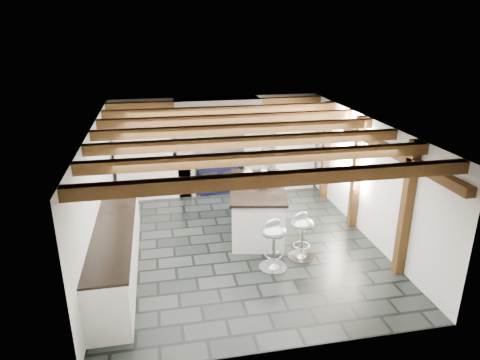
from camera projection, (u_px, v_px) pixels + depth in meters
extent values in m
plane|color=black|center=(239.00, 241.00, 8.27)|extent=(6.00, 6.00, 0.00)
plane|color=white|center=(216.00, 143.00, 10.63)|extent=(5.00, 0.00, 5.00)
plane|color=white|center=(98.00, 195.00, 7.42)|extent=(0.00, 6.00, 6.00)
plane|color=white|center=(365.00, 176.00, 8.32)|extent=(0.00, 6.00, 6.00)
plane|color=white|center=(239.00, 124.00, 7.47)|extent=(6.00, 6.00, 0.00)
cube|color=silver|center=(185.00, 156.00, 10.28)|extent=(0.40, 0.60, 1.90)
cube|color=silver|center=(250.00, 152.00, 10.57)|extent=(0.40, 0.60, 1.90)
cube|color=brown|center=(217.00, 112.00, 10.07)|extent=(2.10, 0.65, 0.18)
cube|color=silver|center=(217.00, 105.00, 10.01)|extent=(2.00, 0.60, 0.31)
cube|color=black|center=(219.00, 112.00, 9.75)|extent=(1.00, 0.03, 0.22)
cube|color=silver|center=(219.00, 112.00, 9.74)|extent=(0.90, 0.01, 0.14)
cube|color=white|center=(145.00, 156.00, 10.09)|extent=(1.30, 0.58, 2.00)
cube|color=white|center=(293.00, 148.00, 10.75)|extent=(1.00, 0.58, 2.00)
cube|color=white|center=(117.00, 246.00, 7.17)|extent=(0.60, 3.80, 0.88)
cube|color=black|center=(114.00, 221.00, 7.01)|extent=(0.64, 3.80, 0.04)
cube|color=white|center=(176.00, 176.00, 10.41)|extent=(0.70, 0.60, 0.88)
cube|color=black|center=(175.00, 158.00, 10.26)|extent=(0.74, 0.64, 0.04)
cube|color=brown|center=(365.00, 137.00, 8.03)|extent=(0.15, 5.80, 0.14)
plane|color=white|center=(352.00, 148.00, 8.73)|extent=(0.00, 0.90, 0.90)
cube|color=brown|center=(280.00, 179.00, 5.11)|extent=(5.00, 0.16, 0.16)
cube|color=brown|center=(263.00, 158.00, 5.91)|extent=(5.00, 0.16, 0.16)
cube|color=brown|center=(249.00, 142.00, 6.71)|extent=(5.00, 0.16, 0.16)
cube|color=brown|center=(239.00, 129.00, 7.51)|extent=(5.00, 0.16, 0.16)
cube|color=brown|center=(230.00, 119.00, 8.30)|extent=(5.00, 0.16, 0.16)
cube|color=brown|center=(223.00, 110.00, 9.10)|extent=(5.00, 0.16, 0.16)
cube|color=brown|center=(218.00, 103.00, 9.90)|extent=(5.00, 0.16, 0.16)
cube|color=brown|center=(406.00, 210.00, 6.84)|extent=(0.15, 0.15, 2.30)
cube|color=brown|center=(356.00, 173.00, 8.49)|extent=(0.15, 0.15, 2.30)
cube|color=brown|center=(326.00, 151.00, 9.97)|extent=(0.15, 0.15, 2.30)
cylinder|color=black|center=(264.00, 144.00, 7.64)|extent=(0.01, 0.01, 0.56)
cylinder|color=white|center=(264.00, 161.00, 7.75)|extent=(0.09, 0.09, 0.22)
cylinder|color=black|center=(263.00, 139.00, 7.92)|extent=(0.01, 0.01, 0.56)
cylinder|color=white|center=(262.00, 156.00, 8.04)|extent=(0.09, 0.09, 0.22)
cylinder|color=black|center=(261.00, 135.00, 8.21)|extent=(0.01, 0.01, 0.56)
cylinder|color=white|center=(261.00, 152.00, 8.32)|extent=(0.09, 0.09, 0.22)
cube|color=black|center=(218.00, 174.00, 10.58)|extent=(1.00, 0.60, 0.90)
ellipsoid|color=silver|center=(208.00, 156.00, 10.37)|extent=(0.28, 0.28, 0.11)
ellipsoid|color=silver|center=(228.00, 155.00, 10.46)|extent=(0.28, 0.28, 0.11)
cylinder|color=silver|center=(220.00, 163.00, 10.16)|extent=(0.95, 0.03, 0.03)
cube|color=black|center=(210.00, 178.00, 10.26)|extent=(0.35, 0.02, 0.30)
cube|color=black|center=(230.00, 177.00, 10.35)|extent=(0.35, 0.02, 0.30)
cube|color=white|center=(256.00, 209.00, 8.52)|extent=(1.29, 2.04, 0.93)
cube|color=black|center=(257.00, 187.00, 8.35)|extent=(1.39, 2.14, 0.05)
imported|color=white|center=(248.00, 172.00, 8.80)|extent=(0.23, 0.23, 0.20)
ellipsoid|color=#E85220|center=(248.00, 164.00, 8.74)|extent=(0.21, 0.21, 0.13)
cylinder|color=white|center=(264.00, 174.00, 8.65)|extent=(0.13, 0.13, 0.19)
imported|color=white|center=(262.00, 186.00, 8.23)|extent=(0.32, 0.32, 0.07)
cylinder|color=white|center=(270.00, 182.00, 8.37)|extent=(0.05, 0.05, 0.11)
cylinder|color=white|center=(270.00, 179.00, 8.35)|extent=(0.23, 0.23, 0.02)
cylinder|color=beige|center=(270.00, 177.00, 8.34)|extent=(0.18, 0.18, 0.07)
cylinder|color=silver|center=(301.00, 257.00, 7.67)|extent=(0.46, 0.46, 0.03)
cone|color=silver|center=(301.00, 255.00, 7.65)|extent=(0.21, 0.21, 0.08)
cylinder|color=silver|center=(302.00, 240.00, 7.55)|extent=(0.05, 0.05, 0.58)
torus|color=silver|center=(301.00, 245.00, 7.58)|extent=(0.29, 0.29, 0.02)
ellipsoid|color=#9498A2|center=(303.00, 224.00, 7.44)|extent=(0.54, 0.54, 0.19)
ellipsoid|color=#9498A2|center=(299.00, 216.00, 7.49)|extent=(0.32, 0.21, 0.16)
cylinder|color=silver|center=(273.00, 267.00, 7.34)|extent=(0.48, 0.48, 0.03)
cone|color=silver|center=(273.00, 265.00, 7.32)|extent=(0.22, 0.22, 0.09)
cylinder|color=silver|center=(274.00, 250.00, 7.22)|extent=(0.05, 0.05, 0.60)
torus|color=silver|center=(273.00, 255.00, 7.25)|extent=(0.31, 0.31, 0.02)
ellipsoid|color=#9498A2|center=(274.00, 232.00, 7.10)|extent=(0.56, 0.56, 0.20)
ellipsoid|color=#9498A2|center=(271.00, 223.00, 7.15)|extent=(0.33, 0.22, 0.17)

